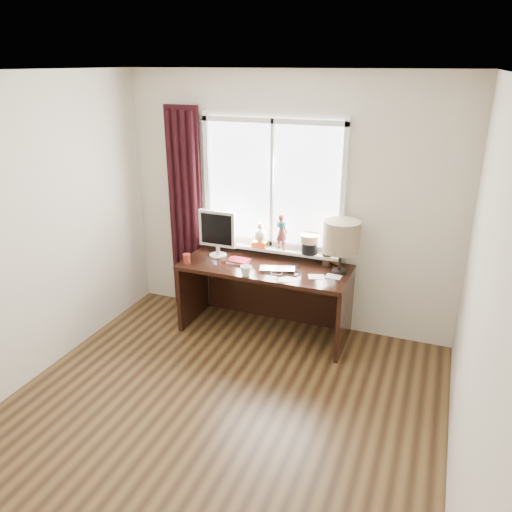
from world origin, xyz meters
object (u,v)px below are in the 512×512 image
at_px(mug, 246,270).
at_px(monitor, 217,231).
at_px(desk, 268,284).
at_px(laptop, 278,269).
at_px(red_cup, 187,259).
at_px(table_lamp, 341,237).

bearing_deg(mug, monitor, 141.28).
xyz_separation_m(mug, desk, (0.09, 0.40, -0.30)).
height_order(laptop, red_cup, red_cup).
bearing_deg(table_lamp, laptop, -163.42).
relative_size(laptop, red_cup, 3.56).
bearing_deg(mug, red_cup, 173.09).
height_order(laptop, monitor, monitor).
distance_m(mug, monitor, 0.64).
height_order(mug, monitor, monitor).
xyz_separation_m(laptop, mug, (-0.24, -0.23, 0.04)).
bearing_deg(desk, red_cup, -157.64).
bearing_deg(mug, table_lamp, 26.22).
bearing_deg(desk, laptop, -46.78).
bearing_deg(red_cup, desk, 22.36).
bearing_deg(monitor, table_lamp, 1.09).
xyz_separation_m(laptop, desk, (-0.16, 0.17, -0.26)).
relative_size(desk, monitor, 3.47).
relative_size(laptop, table_lamp, 0.66).
bearing_deg(laptop, mug, -152.13).
xyz_separation_m(red_cup, monitor, (0.21, 0.29, 0.23)).
bearing_deg(laptop, red_cup, 173.38).
xyz_separation_m(monitor, table_lamp, (1.28, 0.02, 0.09)).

